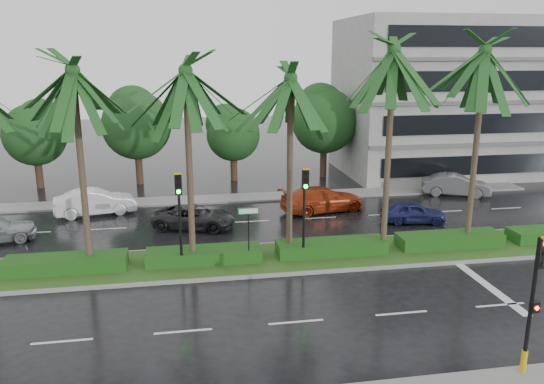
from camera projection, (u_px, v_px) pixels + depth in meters
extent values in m
plane|color=black|center=(273.00, 268.00, 23.77)|extent=(120.00, 120.00, 0.00)
cube|color=gray|center=(242.00, 198.00, 35.20)|extent=(40.00, 2.00, 0.12)
cube|color=gray|center=(269.00, 259.00, 24.70)|extent=(36.00, 4.00, 0.14)
cube|color=#30551C|center=(269.00, 257.00, 24.68)|extent=(35.60, 3.70, 0.02)
cube|color=#153F12|center=(66.00, 263.00, 23.15)|extent=(5.20, 1.40, 0.60)
cube|color=#153F12|center=(204.00, 255.00, 24.12)|extent=(5.20, 1.40, 0.60)
cube|color=#153F12|center=(331.00, 247.00, 25.09)|extent=(5.20, 1.40, 0.60)
cube|color=#153F12|center=(449.00, 240.00, 26.06)|extent=(5.20, 1.40, 0.60)
cube|color=silver|center=(31.00, 233.00, 28.50)|extent=(2.00, 0.12, 0.01)
cube|color=silver|center=(62.00, 341.00, 17.70)|extent=(2.00, 0.12, 0.01)
cube|color=silver|center=(108.00, 229.00, 29.15)|extent=(2.00, 0.12, 0.01)
cube|color=silver|center=(183.00, 331.00, 18.35)|extent=(2.00, 0.12, 0.01)
cube|color=silver|center=(182.00, 225.00, 29.80)|extent=(2.00, 0.12, 0.01)
cube|color=silver|center=(296.00, 322.00, 18.99)|extent=(2.00, 0.12, 0.01)
cube|color=silver|center=(252.00, 221.00, 30.44)|extent=(2.00, 0.12, 0.01)
cube|color=silver|center=(401.00, 313.00, 19.64)|extent=(2.00, 0.12, 0.01)
cube|color=silver|center=(320.00, 218.00, 31.09)|extent=(2.00, 0.12, 0.01)
cube|color=silver|center=(500.00, 305.00, 20.29)|extent=(2.00, 0.12, 0.01)
cube|color=silver|center=(384.00, 214.00, 31.74)|extent=(2.00, 0.12, 0.01)
cube|color=silver|center=(447.00, 211.00, 32.38)|extent=(2.00, 0.12, 0.01)
cube|color=silver|center=(506.00, 208.00, 33.03)|extent=(2.00, 0.12, 0.01)
cube|color=silver|center=(483.00, 282.00, 22.27)|extent=(0.40, 6.00, 0.01)
cylinder|color=#3D2D23|center=(82.00, 173.00, 22.41)|extent=(0.28, 0.28, 8.55)
cylinder|color=#3D2D23|center=(90.00, 263.00, 23.43)|extent=(0.40, 0.40, 0.44)
cylinder|color=#3D2D23|center=(190.00, 171.00, 22.95)|extent=(0.28, 0.28, 8.51)
cylinder|color=#3D2D23|center=(193.00, 258.00, 23.97)|extent=(0.40, 0.40, 0.44)
cylinder|color=#3D2D23|center=(290.00, 170.00, 24.00)|extent=(0.28, 0.28, 8.18)
cylinder|color=#3D2D23|center=(289.00, 250.00, 24.98)|extent=(0.40, 0.40, 0.44)
cylinder|color=#3D2D23|center=(388.00, 155.00, 24.20)|extent=(0.28, 0.28, 9.39)
cylinder|color=#3D2D23|center=(383.00, 247.00, 25.32)|extent=(0.40, 0.40, 0.44)
cylinder|color=#3D2D23|center=(475.00, 151.00, 25.21)|extent=(0.28, 0.28, 9.38)
cylinder|color=#3D2D23|center=(467.00, 240.00, 26.34)|extent=(0.40, 0.40, 0.44)
cylinder|color=black|center=(529.00, 320.00, 15.40)|extent=(0.12, 0.12, 3.40)
cube|color=black|center=(543.00, 253.00, 14.69)|extent=(0.30, 0.18, 0.90)
cylinder|color=black|center=(544.00, 264.00, 14.67)|extent=(0.18, 0.04, 0.18)
cylinder|color=gold|center=(524.00, 361.00, 15.74)|extent=(0.18, 0.18, 0.70)
cube|color=black|center=(535.00, 307.00, 15.12)|extent=(0.22, 0.16, 0.32)
cylinder|color=#FF0C05|center=(537.00, 308.00, 15.04)|extent=(0.12, 0.03, 0.12)
cylinder|color=black|center=(180.00, 231.00, 23.03)|extent=(0.12, 0.12, 3.40)
cube|color=black|center=(178.00, 184.00, 22.32)|extent=(0.30, 0.18, 0.90)
cube|color=gold|center=(178.00, 174.00, 22.09)|extent=(0.34, 0.12, 0.06)
cylinder|color=black|center=(178.00, 178.00, 22.15)|extent=(0.18, 0.04, 0.18)
cylinder|color=black|center=(178.00, 185.00, 22.23)|extent=(0.18, 0.04, 0.18)
cylinder|color=#0CE519|center=(179.00, 192.00, 22.30)|extent=(0.18, 0.04, 0.18)
cylinder|color=black|center=(304.00, 225.00, 23.92)|extent=(0.12, 0.12, 3.40)
cube|color=black|center=(305.00, 179.00, 23.21)|extent=(0.30, 0.18, 0.90)
cube|color=gold|center=(306.00, 169.00, 22.97)|extent=(0.34, 0.12, 0.06)
cylinder|color=black|center=(306.00, 173.00, 23.04)|extent=(0.18, 0.04, 0.18)
cylinder|color=black|center=(306.00, 180.00, 23.11)|extent=(0.18, 0.04, 0.18)
cylinder|color=#0CE519|center=(306.00, 186.00, 23.19)|extent=(0.18, 0.04, 0.18)
cylinder|color=black|center=(249.00, 235.00, 23.72)|extent=(0.06, 0.06, 2.60)
cube|color=#0C5926|center=(248.00, 211.00, 23.40)|extent=(0.95, 0.04, 0.30)
cube|color=white|center=(249.00, 211.00, 23.37)|extent=(0.85, 0.01, 0.22)
cylinder|color=#362218|center=(39.00, 173.00, 37.93)|extent=(0.52, 0.52, 2.13)
sphere|color=#143616|center=(35.00, 135.00, 37.24)|extent=(4.38, 4.38, 4.38)
sphere|color=#143616|center=(35.00, 122.00, 37.31)|extent=(3.28, 3.28, 3.28)
cylinder|color=#362218|center=(139.00, 168.00, 39.03)|extent=(0.52, 0.52, 2.42)
sphere|color=#143616|center=(136.00, 125.00, 38.24)|extent=(4.97, 4.97, 4.97)
sphere|color=#143616|center=(136.00, 111.00, 38.28)|extent=(3.73, 3.73, 3.73)
cylinder|color=#362218|center=(234.00, 168.00, 40.22)|extent=(0.52, 0.52, 1.95)
sphere|color=#143616|center=(233.00, 134.00, 39.58)|extent=(4.00, 4.00, 4.00)
sphere|color=#143616|center=(233.00, 124.00, 39.67)|extent=(3.00, 3.00, 3.00)
cylinder|color=#362218|center=(323.00, 161.00, 41.29)|extent=(0.52, 0.52, 2.44)
sphere|color=#143616|center=(324.00, 121.00, 40.49)|extent=(5.02, 5.02, 5.02)
sphere|color=#143616|center=(324.00, 107.00, 40.53)|extent=(3.76, 3.76, 3.76)
cylinder|color=#362218|center=(408.00, 158.00, 42.42)|extent=(0.52, 0.52, 2.45)
sphere|color=#143616|center=(411.00, 119.00, 41.61)|extent=(5.04, 5.04, 5.04)
sphere|color=#143616|center=(410.00, 106.00, 41.65)|extent=(3.78, 3.78, 3.78)
cube|color=gray|center=(445.00, 97.00, 42.18)|extent=(16.00, 10.00, 12.00)
imported|color=white|center=(95.00, 202.00, 31.58)|extent=(2.57, 4.92, 1.54)
imported|color=#242326|center=(194.00, 217.00, 29.15)|extent=(3.18, 4.88, 1.25)
imported|color=#9D2F11|center=(322.00, 199.00, 32.28)|extent=(3.16, 5.54, 1.51)
imported|color=navy|center=(413.00, 212.00, 30.09)|extent=(2.01, 3.78, 1.22)
imported|color=slate|center=(456.00, 185.00, 35.92)|extent=(3.00, 4.68, 1.46)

